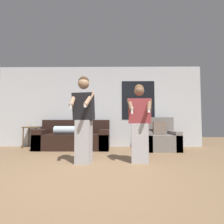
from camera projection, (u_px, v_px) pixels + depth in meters
ground_plane at (80, 178)px, 2.53m from camera, size 14.00×14.00×0.00m
wall_back at (100, 106)px, 5.92m from camera, size 6.84×0.07×2.70m
couch at (74, 138)px, 5.35m from camera, size 2.17×0.96×0.88m
armchair at (160, 139)px, 5.13m from camera, size 0.98×0.91×0.96m
side_table at (32, 130)px, 5.61m from camera, size 0.48×0.44×0.82m
person_left at (84, 118)px, 3.45m from camera, size 0.45×0.54×1.73m
person_right at (139, 123)px, 3.55m from camera, size 0.51×0.48×1.59m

